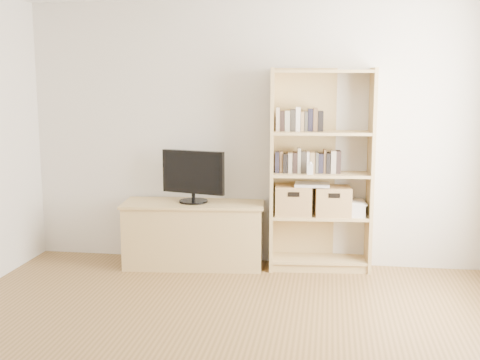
% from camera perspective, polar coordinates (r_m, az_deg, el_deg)
% --- Properties ---
extents(back_wall, '(4.50, 0.02, 2.60)m').
position_cam_1_polar(back_wall, '(5.99, 1.10, 4.39)').
color(back_wall, silver).
rests_on(back_wall, floor).
extents(tv_stand, '(1.39, 0.63, 0.62)m').
position_cam_1_polar(tv_stand, '(6.01, -4.39, -5.24)').
color(tv_stand, tan).
rests_on(tv_stand, floor).
extents(bookshelf, '(1.00, 0.43, 1.94)m').
position_cam_1_polar(bookshelf, '(5.81, 7.67, 0.88)').
color(bookshelf, tan).
rests_on(bookshelf, floor).
extents(television, '(0.64, 0.21, 0.51)m').
position_cam_1_polar(television, '(5.89, -4.46, 0.35)').
color(television, black).
rests_on(television, tv_stand).
extents(books_row_mid, '(0.82, 0.19, 0.22)m').
position_cam_1_polar(books_row_mid, '(5.81, 7.67, 1.76)').
color(books_row_mid, black).
rests_on(books_row_mid, bookshelf).
extents(books_row_upper, '(0.41, 0.20, 0.21)m').
position_cam_1_polar(books_row_upper, '(5.76, 5.61, 5.67)').
color(books_row_upper, black).
rests_on(books_row_upper, bookshelf).
extents(baby_monitor, '(0.05, 0.04, 0.10)m').
position_cam_1_polar(baby_monitor, '(5.69, 6.66, 1.01)').
color(baby_monitor, white).
rests_on(baby_monitor, bookshelf).
extents(basket_left, '(0.37, 0.31, 0.29)m').
position_cam_1_polar(basket_left, '(5.84, 5.07, -1.91)').
color(basket_left, olive).
rests_on(basket_left, bookshelf).
extents(basket_right, '(0.36, 0.31, 0.28)m').
position_cam_1_polar(basket_right, '(5.86, 8.77, -1.98)').
color(basket_right, olive).
rests_on(basket_right, bookshelf).
extents(laptop, '(0.33, 0.24, 0.03)m').
position_cam_1_polar(laptop, '(5.81, 6.86, -0.44)').
color(laptop, silver).
rests_on(laptop, basket_left).
extents(magazine_stack, '(0.19, 0.27, 0.12)m').
position_cam_1_polar(magazine_stack, '(5.90, 10.84, -2.74)').
color(magazine_stack, silver).
rests_on(magazine_stack, bookshelf).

